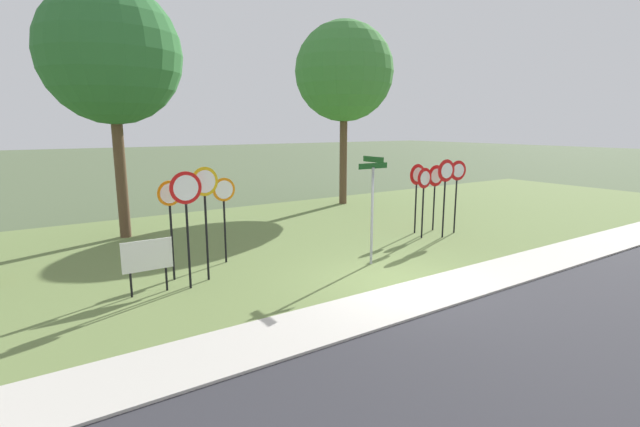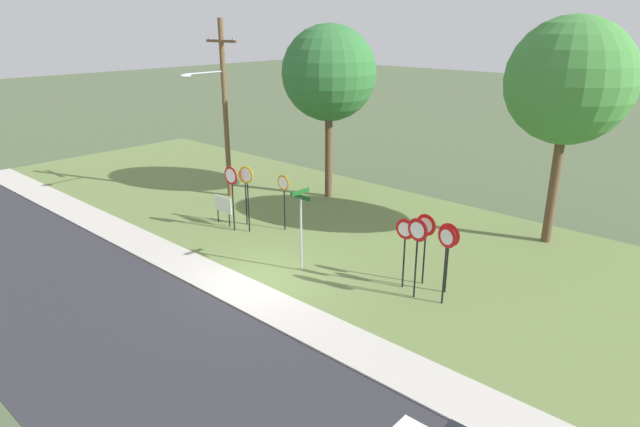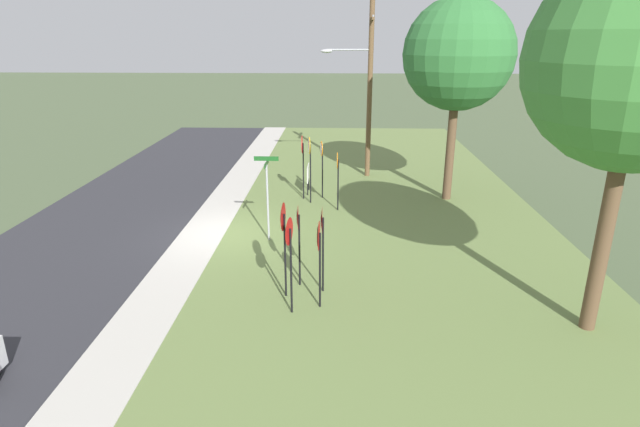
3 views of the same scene
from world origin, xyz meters
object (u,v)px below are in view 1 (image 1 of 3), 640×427
(stop_sign_near_left, at_px, (186,204))
(oak_tree_right, at_px, (344,72))
(stop_sign_near_right, at_px, (170,210))
(yield_sign_far_right, at_px, (417,182))
(stop_sign_far_left, at_px, (224,202))
(oak_tree_left, at_px, (111,55))
(yield_sign_center, at_px, (458,179))
(yield_sign_near_left, at_px, (424,186))
(stop_sign_far_center, at_px, (205,199))
(notice_board, at_px, (147,258))
(yield_sign_near_right, at_px, (436,182))
(street_name_post, at_px, (372,201))
(yield_sign_far_left, at_px, (446,179))

(stop_sign_near_left, bearing_deg, oak_tree_right, 34.49)
(stop_sign_near_right, xyz_separation_m, yield_sign_far_right, (8.58, 0.28, 0.07))
(stop_sign_near_right, distance_m, stop_sign_far_left, 1.77)
(yield_sign_far_right, bearing_deg, oak_tree_left, 148.61)
(yield_sign_center, relative_size, oak_tree_left, 0.31)
(yield_sign_near_left, bearing_deg, stop_sign_far_left, 168.31)
(stop_sign_far_center, distance_m, yield_sign_center, 9.06)
(yield_sign_far_right, xyz_separation_m, oak_tree_left, (-8.66, 5.11, 4.13))
(yield_sign_near_left, relative_size, yield_sign_far_right, 0.97)
(stop_sign_far_left, xyz_separation_m, stop_sign_far_center, (-0.93, -1.15, 0.33))
(stop_sign_near_left, relative_size, stop_sign_near_right, 1.11)
(stop_sign_near_right, relative_size, stop_sign_far_center, 0.88)
(notice_board, relative_size, oak_tree_left, 0.15)
(yield_sign_near_left, xyz_separation_m, oak_tree_left, (-8.31, 5.78, 4.18))
(yield_sign_near_right, xyz_separation_m, street_name_post, (-4.55, -1.90, -0.01))
(yield_sign_near_right, relative_size, oak_tree_left, 0.29)
(stop_sign_far_left, height_order, oak_tree_right, oak_tree_right)
(stop_sign_near_right, distance_m, yield_sign_near_right, 9.45)
(stop_sign_far_left, height_order, yield_sign_far_right, yield_sign_far_right)
(stop_sign_far_left, bearing_deg, oak_tree_right, 34.93)
(stop_sign_far_center, bearing_deg, stop_sign_near_left, -157.44)
(stop_sign_near_left, height_order, street_name_post, street_name_post)
(yield_sign_far_right, xyz_separation_m, street_name_post, (-3.68, -1.95, -0.07))
(stop_sign_near_right, height_order, yield_sign_far_left, yield_sign_far_left)
(stop_sign_far_left, bearing_deg, stop_sign_far_center, -129.56)
(stop_sign_near_right, bearing_deg, yield_sign_near_right, -8.41)
(stop_sign_far_left, bearing_deg, yield_sign_near_right, -3.79)
(stop_sign_far_center, bearing_deg, oak_tree_right, 29.01)
(stop_sign_far_left, relative_size, notice_board, 1.89)
(yield_sign_far_left, bearing_deg, street_name_post, -162.42)
(notice_board, xyz_separation_m, oak_tree_left, (0.67, 6.03, 5.12))
(stop_sign_near_right, height_order, stop_sign_far_left, stop_sign_near_right)
(stop_sign_far_center, distance_m, yield_sign_near_right, 8.77)
(yield_sign_near_left, height_order, yield_sign_near_right, yield_sign_near_left)
(yield_sign_near_left, relative_size, notice_board, 1.91)
(yield_sign_far_left, relative_size, yield_sign_center, 1.03)
(yield_sign_near_left, relative_size, oak_tree_right, 0.28)
(stop_sign_far_center, bearing_deg, stop_sign_near_right, 137.78)
(stop_sign_near_left, distance_m, street_name_post, 4.84)
(yield_sign_center, distance_m, oak_tree_right, 8.44)
(yield_sign_far_left, xyz_separation_m, notice_board, (-9.63, 0.08, -1.16))
(yield_sign_near_right, height_order, yield_sign_far_left, yield_sign_far_left)
(street_name_post, bearing_deg, stop_sign_near_left, 170.38)
(yield_sign_near_left, distance_m, notice_board, 9.03)
(yield_sign_far_right, distance_m, oak_tree_left, 10.87)
(street_name_post, height_order, notice_board, street_name_post)
(yield_sign_far_right, xyz_separation_m, notice_board, (-9.32, -0.91, -0.99))
(stop_sign_far_center, xyz_separation_m, street_name_post, (4.19, -1.19, -0.27))
(stop_sign_near_right, bearing_deg, street_name_post, -28.62)
(notice_board, height_order, oak_tree_right, oak_tree_right)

